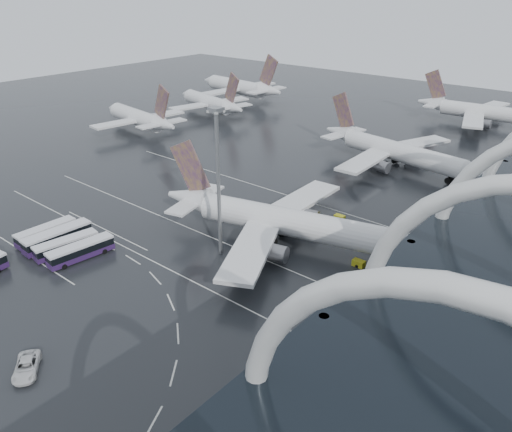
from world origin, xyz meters
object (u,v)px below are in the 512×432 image
Objects in this scene: floodlight_mast at (218,166)px; airliner_main at (282,222)px; gse_cart_belly_c at (259,236)px; gse_cart_belly_b at (371,244)px; bus_row_near_a at (46,232)px; bus_row_near_c at (66,245)px; bus_row_near_b at (57,237)px; jet_remote_far at (241,87)px; airliner_gate_b at (394,151)px; gse_cart_belly_e at (340,218)px; jet_remote_west at (140,119)px; gse_cart_belly_a at (359,263)px; jet_remote_mid at (211,103)px; van_curve_a at (26,367)px; bus_row_near_d at (81,251)px; airliner_gate_c at (484,113)px.

airliner_main is at bearing 59.73° from floodlight_mast.
gse_cart_belly_b is at bearing 30.80° from gse_cart_belly_c.
bus_row_near_c is (8.08, -0.32, -0.01)m from bus_row_near_a.
bus_row_near_b is at bearing -140.68° from gse_cart_belly_b.
jet_remote_far is 137.74m from floodlight_mast.
airliner_gate_b is 98.29m from jet_remote_far.
floodlight_mast reaches higher than gse_cart_belly_e.
jet_remote_west is at bearing 151.14° from floodlight_mast.
jet_remote_far is at bearing 140.13° from gse_cart_belly_a.
airliner_main is 107.93m from jet_remote_mid.
van_curve_a is 2.99× the size of gse_cart_belly_c.
van_curve_a is 68.40m from gse_cart_belly_e.
jet_remote_far reaches higher than bus_row_near_d.
jet_remote_west is 91.95m from gse_cart_belly_e.
jet_remote_west is 0.88× the size of jet_remote_far.
jet_remote_far is 3.87× the size of bus_row_near_c.
jet_remote_west is (-86.82, 33.17, 0.08)m from airliner_main.
gse_cart_belly_a is at bearing 170.83° from jet_remote_west.
gse_cart_belly_b is (-1.86, 8.07, 0.05)m from gse_cart_belly_a.
airliner_gate_b reaches higher than bus_row_near_d.
jet_remote_mid is at bearing 26.97° from bus_row_near_a.
gse_cart_belly_e is (3.50, 16.43, -4.09)m from airliner_main.
jet_remote_mid is (-85.20, 66.27, 0.04)m from airliner_main.
gse_cart_belly_b is (99.82, -56.37, -4.08)m from jet_remote_mid.
floodlight_mast is (-7.92, -130.62, 13.40)m from airliner_gate_c.
jet_remote_west is 1.01× the size of jet_remote_mid.
jet_remote_west is at bearing 50.26° from bus_row_near_c.
gse_cart_belly_e is at bearing 163.67° from jet_remote_mid.
bus_row_near_d is 52.40m from gse_cart_belly_a.
gse_cart_belly_a is (22.96, 12.93, -17.32)m from floodlight_mast.
bus_row_near_a is at bearing 129.31° from jet_remote_mid.
jet_remote_far reaches higher than airliner_gate_b.
gse_cart_belly_e is at bearing -70.45° from airliner_gate_b.
van_curve_a is (21.26, -21.91, -0.83)m from bus_row_near_d.
jet_remote_west is 85.43m from bus_row_near_c.
bus_row_near_d is 30.54m from van_curve_a.
bus_row_near_a is 5.74× the size of gse_cart_belly_c.
jet_remote_mid reaches higher than bus_row_near_a.
bus_row_near_a reaches higher than gse_cart_belly_b.
van_curve_a reaches higher than gse_cart_belly_e.
airliner_main reaches higher than airliner_gate_b.
airliner_main is at bearing -34.81° from bus_row_near_d.
bus_row_near_c is at bearing 87.42° from van_curve_a.
bus_row_near_d is 0.45× the size of floodlight_mast.
bus_row_near_a reaches higher than gse_cart_belly_e.
jet_remote_mid is 111.16m from floodlight_mast.
airliner_gate_c is 118.71m from gse_cart_belly_a.
gse_cart_belly_e is at bearing -26.30° from bus_row_near_d.
airliner_gate_c is 20.66× the size of gse_cart_belly_b.
van_curve_a is at bearing -122.26° from bus_row_near_a.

